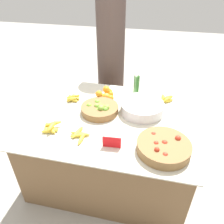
% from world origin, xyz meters
% --- Properties ---
extents(ground_plane, '(12.00, 12.00, 0.00)m').
position_xyz_m(ground_plane, '(0.00, 0.00, 0.00)').
color(ground_plane, '#A39E93').
extents(market_table, '(1.43, 1.20, 0.67)m').
position_xyz_m(market_table, '(0.00, 0.00, 0.33)').
color(market_table, brown).
rests_on(market_table, ground_plane).
extents(lime_bowl, '(0.34, 0.34, 0.10)m').
position_xyz_m(lime_bowl, '(-0.13, 0.04, 0.70)').
color(lime_bowl, olive).
rests_on(lime_bowl, market_table).
extents(tomato_basket, '(0.39, 0.39, 0.10)m').
position_xyz_m(tomato_basket, '(0.46, -0.34, 0.71)').
color(tomato_basket, olive).
rests_on(tomato_basket, market_table).
extents(orange_pile, '(0.18, 0.19, 0.12)m').
position_xyz_m(orange_pile, '(-0.13, 0.30, 0.71)').
color(orange_pile, orange).
rests_on(orange_pile, market_table).
extents(metal_bowl, '(0.40, 0.40, 0.10)m').
position_xyz_m(metal_bowl, '(0.25, 0.13, 0.72)').
color(metal_bowl, silver).
rests_on(metal_bowl, market_table).
extents(price_sign, '(0.14, 0.02, 0.10)m').
position_xyz_m(price_sign, '(0.08, -0.39, 0.72)').
color(price_sign, red).
rests_on(price_sign, market_table).
extents(veg_bundle, '(0.06, 0.05, 0.21)m').
position_xyz_m(veg_bundle, '(0.16, 0.44, 0.77)').
color(veg_bundle, '#4C8E42').
rests_on(veg_bundle, market_table).
extents(banana_bunch_front_center, '(0.13, 0.17, 0.06)m').
position_xyz_m(banana_bunch_front_center, '(0.47, 0.38, 0.69)').
color(banana_bunch_front_center, gold).
rests_on(banana_bunch_front_center, market_table).
extents(banana_bunch_front_right, '(0.15, 0.17, 0.05)m').
position_xyz_m(banana_bunch_front_right, '(-0.44, 0.20, 0.69)').
color(banana_bunch_front_right, gold).
rests_on(banana_bunch_front_right, market_table).
extents(banana_bunch_middle_left, '(0.16, 0.16, 0.06)m').
position_xyz_m(banana_bunch_middle_left, '(-0.45, -0.30, 0.69)').
color(banana_bunch_middle_left, gold).
rests_on(banana_bunch_middle_left, market_table).
extents(banana_bunch_back_center, '(0.16, 0.21, 0.03)m').
position_xyz_m(banana_bunch_back_center, '(-0.19, -0.32, 0.68)').
color(banana_bunch_back_center, gold).
rests_on(banana_bunch_back_center, market_table).
extents(vendor_person, '(0.34, 0.34, 1.74)m').
position_xyz_m(vendor_person, '(-0.24, 1.00, 0.81)').
color(vendor_person, '#473833').
rests_on(vendor_person, ground_plane).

